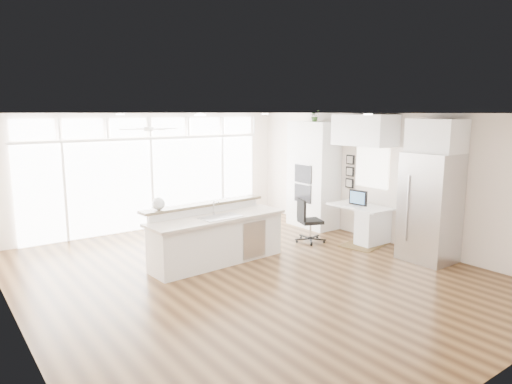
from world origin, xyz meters
TOP-DOWN VIEW (x-y plane):
  - floor at (0.00, 0.00)m, footprint 7.00×8.00m
  - ceiling at (0.00, 0.00)m, footprint 7.00×8.00m
  - wall_back at (0.00, 4.00)m, footprint 7.00×0.04m
  - wall_front at (0.00, -4.00)m, footprint 7.00×0.04m
  - wall_left at (-3.50, 0.00)m, footprint 0.04×8.00m
  - wall_right at (3.50, 0.00)m, footprint 0.04×8.00m
  - glass_wall at (0.00, 3.94)m, footprint 5.80×0.06m
  - transom_row at (0.00, 3.94)m, footprint 5.90×0.06m
  - desk_window at (3.46, 0.30)m, footprint 0.04×0.85m
  - ceiling_fan at (-0.50, 2.80)m, footprint 1.16×1.16m
  - recessed_lights at (0.00, 0.20)m, footprint 3.40×3.00m
  - oven_cabinet at (3.17, 1.80)m, footprint 0.64×1.20m
  - desk_nook at (3.13, 0.30)m, footprint 0.72×1.30m
  - upper_cabinets at (3.17, 0.30)m, footprint 0.64×1.30m
  - refrigerator at (3.11, -1.35)m, footprint 0.76×0.90m
  - fridge_cabinet at (3.17, -1.35)m, footprint 0.64×0.90m
  - framed_photos at (3.46, 0.92)m, footprint 0.06×0.22m
  - kitchen_island at (-0.10, 0.83)m, footprint 2.70×1.15m
  - rug at (2.95, -0.01)m, footprint 1.08×0.87m
  - office_chair at (2.19, 0.82)m, footprint 0.60×0.58m
  - fishbowl at (-1.07, 1.17)m, footprint 0.23×0.23m
  - monitor at (3.05, 0.30)m, footprint 0.12×0.44m
  - keyboard at (2.88, 0.30)m, footprint 0.16×0.32m
  - potted_plant at (3.17, 1.80)m, footprint 0.28×0.30m

SIDE VIEW (x-z plane):
  - floor at x=0.00m, z-range -0.02..0.00m
  - rug at x=2.95m, z-range 0.00..0.01m
  - desk_nook at x=3.13m, z-range 0.00..0.76m
  - office_chair at x=2.19m, z-range 0.00..0.92m
  - kitchen_island at x=-0.10m, z-range 0.00..1.05m
  - keyboard at x=2.88m, z-range 0.76..0.78m
  - monitor at x=3.05m, z-range 0.76..1.12m
  - refrigerator at x=3.11m, z-range 0.00..2.00m
  - glass_wall at x=0.00m, z-range 0.01..2.09m
  - fishbowl at x=-1.07m, z-range 1.05..1.27m
  - oven_cabinet at x=3.17m, z-range 0.00..2.50m
  - wall_back at x=0.00m, z-range 0.00..2.70m
  - wall_front at x=0.00m, z-range 0.00..2.70m
  - wall_left at x=-3.50m, z-range 0.00..2.70m
  - wall_right at x=3.50m, z-range 0.00..2.70m
  - framed_photos at x=3.46m, z-range 1.00..1.80m
  - desk_window at x=3.46m, z-range 1.12..1.98m
  - fridge_cabinet at x=3.17m, z-range 2.00..2.60m
  - upper_cabinets at x=3.17m, z-range 2.03..2.67m
  - transom_row at x=0.00m, z-range 2.18..2.58m
  - ceiling_fan at x=-0.50m, z-range 2.32..2.64m
  - potted_plant at x=3.17m, z-range 2.50..2.71m
  - recessed_lights at x=0.00m, z-range 2.67..2.69m
  - ceiling at x=0.00m, z-range 2.69..2.71m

